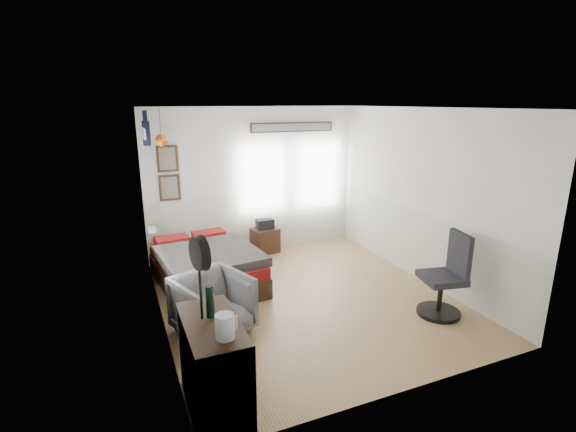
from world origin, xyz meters
The scene contains 12 objects.
ground_plane centered at (0.00, 0.00, -0.01)m, with size 4.00×4.50×0.01m, color olive.
room_shell centered at (-0.08, 0.19, 1.61)m, with size 4.02×4.52×2.71m.
wall_decor centered at (-1.10, 1.96, 2.10)m, with size 3.55×1.32×1.44m.
bed centered at (-1.23, 0.99, 0.30)m, with size 1.55×2.06×0.61m.
dresser centered at (-1.74, -1.77, 0.45)m, with size 0.48×1.00×0.90m, color #311E11.
armchair centered at (-1.45, -0.44, 0.38)m, with size 0.80×0.83×0.75m, color #565656.
nightstand centered at (0.11, 2.03, 0.23)m, with size 0.47×0.37×0.47m, color #311E11.
task_chair centered at (1.52, -1.17, 0.47)m, with size 0.60×0.60×1.14m.
kettle centered at (-1.69, -2.06, 1.01)m, with size 0.19×0.16×0.21m.
bottle centered at (-1.72, -1.66, 1.05)m, with size 0.08×0.08×0.30m, color black.
stand_fan centered at (-1.79, -1.66, 1.51)m, with size 0.14×0.32×0.78m.
black_bag centered at (0.11, 2.03, 0.56)m, with size 0.32×0.21×0.19m, color black.
Camera 1 is at (-2.39, -5.06, 2.78)m, focal length 26.00 mm.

